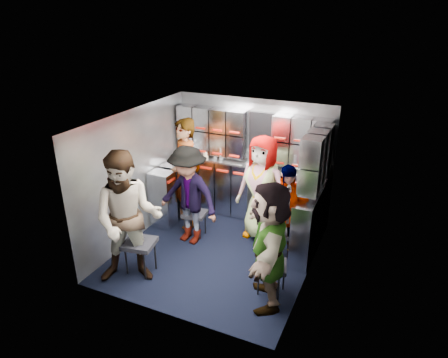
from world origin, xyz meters
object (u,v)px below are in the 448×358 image
at_px(attendant_arc_d, 285,215).
at_px(attendant_arc_e, 269,245).
at_px(jump_seat_mid_right, 286,233).
at_px(attendant_arc_c, 262,188).
at_px(jump_seat_center, 265,210).
at_px(jump_seat_near_right, 272,267).
at_px(jump_seat_mid_left, 195,215).
at_px(attendant_standing, 185,174).
at_px(attendant_arc_b, 188,196).
at_px(jump_seat_near_left, 140,245).
at_px(attendant_arc_a, 128,219).

relative_size(attendant_arc_d, attendant_arc_e, 0.92).
relative_size(jump_seat_mid_right, attendant_arc_c, 0.23).
distance_m(jump_seat_center, jump_seat_near_right, 1.61).
distance_m(jump_seat_mid_left, jump_seat_mid_right, 1.52).
relative_size(jump_seat_mid_left, attendant_arc_d, 0.28).
xyz_separation_m(jump_seat_mid_left, jump_seat_near_right, (1.60, -0.87, 0.01)).
height_order(attendant_standing, attendant_arc_e, attendant_standing).
bearing_deg(jump_seat_near_right, attendant_arc_e, -90.00).
bearing_deg(attendant_arc_b, attendant_standing, 133.05).
bearing_deg(attendant_arc_d, jump_seat_mid_left, 148.21).
relative_size(attendant_standing, attendant_arc_d, 1.23).
xyz_separation_m(jump_seat_center, jump_seat_mid_right, (0.53, -0.53, -0.03)).
relative_size(jump_seat_mid_left, attendant_arc_e, 0.25).
xyz_separation_m(jump_seat_mid_left, jump_seat_mid_right, (1.52, 0.08, -0.02)).
distance_m(jump_seat_near_left, jump_seat_mid_left, 1.22).
bearing_deg(attendant_arc_d, attendant_standing, 140.18).
height_order(attendant_arc_b, attendant_arc_c, attendant_arc_c).
relative_size(jump_seat_center, attendant_arc_e, 0.26).
xyz_separation_m(attendant_arc_c, attendant_arc_d, (0.53, -0.53, -0.10)).
height_order(attendant_arc_c, attendant_arc_d, attendant_arc_c).
bearing_deg(attendant_arc_e, attendant_arc_d, 164.29).
xyz_separation_m(jump_seat_center, attendant_arc_b, (-0.99, -0.79, 0.42)).
bearing_deg(jump_seat_center, attendant_arc_a, -121.43).
relative_size(jump_seat_near_left, attendant_arc_b, 0.31).
bearing_deg(jump_seat_near_left, jump_seat_mid_right, 36.31).
relative_size(jump_seat_near_left, jump_seat_mid_left, 1.17).
bearing_deg(jump_seat_center, jump_seat_near_left, -123.89).
height_order(attendant_arc_b, attendant_arc_e, attendant_arc_e).
xyz_separation_m(attendant_standing, attendant_arc_d, (1.83, -0.38, -0.18)).
relative_size(jump_seat_mid_right, jump_seat_near_right, 0.88).
bearing_deg(attendant_standing, jump_seat_mid_left, 0.20).
relative_size(jump_seat_near_left, jump_seat_mid_right, 1.23).
xyz_separation_m(jump_seat_near_left, attendant_arc_b, (0.23, 1.02, 0.37)).
distance_m(jump_seat_near_right, attendant_arc_d, 0.87).
height_order(jump_seat_near_left, attendant_arc_b, attendant_arc_b).
bearing_deg(jump_seat_mid_right, attendant_arc_d, -90.00).
height_order(jump_seat_mid_right, attendant_arc_c, attendant_arc_c).
distance_m(jump_seat_mid_left, attendant_arc_e, 1.97).
height_order(jump_seat_near_left, attendant_arc_d, attendant_arc_d).
xyz_separation_m(jump_seat_near_left, jump_seat_mid_right, (1.74, 1.28, -0.08)).
height_order(jump_seat_center, jump_seat_near_right, jump_seat_near_right).
bearing_deg(jump_seat_mid_right, jump_seat_near_left, -143.69).
relative_size(jump_seat_near_right, attendant_arc_d, 0.30).
relative_size(attendant_standing, attendant_arc_b, 1.17).
bearing_deg(attendant_arc_b, attendant_arc_e, -20.21).
distance_m(jump_seat_mid_right, attendant_arc_c, 0.81).
xyz_separation_m(jump_seat_mid_right, attendant_arc_c, (-0.53, 0.35, 0.51)).
bearing_deg(jump_seat_near_right, jump_seat_near_left, -169.96).
bearing_deg(attendant_standing, jump_seat_near_right, 10.62).
distance_m(jump_seat_center, attendant_arc_e, 1.83).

